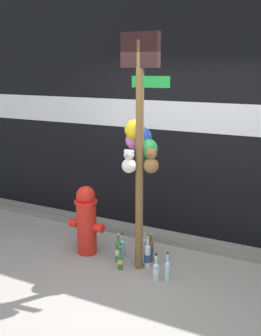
% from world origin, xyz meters
% --- Properties ---
extents(ground_plane, '(14.00, 14.00, 0.00)m').
position_xyz_m(ground_plane, '(0.00, 0.00, 0.00)').
color(ground_plane, gray).
extents(building_wall, '(10.00, 0.21, 3.59)m').
position_xyz_m(building_wall, '(-0.00, 1.69, 1.79)').
color(building_wall, black).
rests_on(building_wall, ground_plane).
extents(curb_strip, '(8.00, 0.12, 0.08)m').
position_xyz_m(curb_strip, '(0.00, 1.20, 0.04)').
color(curb_strip, slate).
rests_on(curb_strip, ground_plane).
extents(memorial_post, '(0.57, 0.51, 2.70)m').
position_xyz_m(memorial_post, '(-0.17, 0.49, 1.59)').
color(memorial_post, brown).
rests_on(memorial_post, ground_plane).
extents(fire_hydrant, '(0.48, 0.29, 0.90)m').
position_xyz_m(fire_hydrant, '(-0.91, 0.48, 0.46)').
color(fire_hydrant, red).
rests_on(fire_hydrant, ground_plane).
extents(bottle_0, '(0.08, 0.08, 0.30)m').
position_xyz_m(bottle_0, '(-0.19, 0.49, 0.13)').
color(bottle_0, brown).
rests_on(bottle_0, ground_plane).
extents(bottle_1, '(0.07, 0.07, 0.32)m').
position_xyz_m(bottle_1, '(-0.44, 0.57, 0.13)').
color(bottle_1, '#93CCE0').
rests_on(bottle_1, ground_plane).
extents(bottle_2, '(0.08, 0.08, 0.37)m').
position_xyz_m(bottle_2, '(-0.43, 0.44, 0.15)').
color(bottle_2, '#337038').
rests_on(bottle_2, ground_plane).
extents(bottle_3, '(0.06, 0.06, 0.31)m').
position_xyz_m(bottle_3, '(-0.32, 0.28, 0.11)').
color(bottle_3, '#337038').
rests_on(bottle_3, ground_plane).
extents(bottle_4, '(0.07, 0.07, 0.40)m').
position_xyz_m(bottle_4, '(-0.06, 0.47, 0.15)').
color(bottle_4, silver).
rests_on(bottle_4, ground_plane).
extents(bottle_5, '(0.07, 0.07, 0.32)m').
position_xyz_m(bottle_5, '(0.15, 0.25, 0.12)').
color(bottle_5, '#B2DBEA').
rests_on(bottle_5, ground_plane).
extents(bottle_6, '(0.06, 0.06, 0.34)m').
position_xyz_m(bottle_6, '(0.26, 0.31, 0.12)').
color(bottle_6, '#B2DBEA').
rests_on(bottle_6, ground_plane).
extents(bottle_7, '(0.07, 0.07, 0.38)m').
position_xyz_m(bottle_7, '(-0.08, 0.63, 0.15)').
color(bottle_7, brown).
rests_on(bottle_7, ground_plane).
extents(bottle_8, '(0.07, 0.07, 0.33)m').
position_xyz_m(bottle_8, '(-0.20, 0.71, 0.13)').
color(bottle_8, '#B2DBEA').
rests_on(bottle_8, ground_plane).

